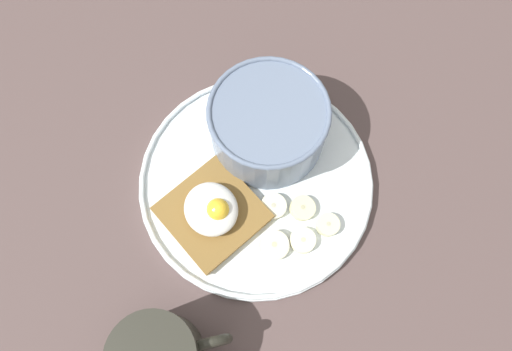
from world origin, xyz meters
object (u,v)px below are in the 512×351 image
(oatmeal_bowl, at_px, (268,124))
(banana_slice_front, at_px, (302,208))
(banana_slice_inner, at_px, (276,205))
(banana_slice_left, at_px, (303,240))
(poached_egg, at_px, (212,209))
(banana_slice_back, at_px, (274,245))
(toast_slice, at_px, (212,213))
(banana_slice_right, at_px, (328,225))

(oatmeal_bowl, relative_size, banana_slice_front, 3.34)
(oatmeal_bowl, bearing_deg, banana_slice_inner, -25.62)
(banana_slice_front, distance_m, banana_slice_left, 0.04)
(oatmeal_bowl, height_order, banana_slice_inner, oatmeal_bowl)
(poached_egg, relative_size, banana_slice_front, 1.55)
(banana_slice_left, distance_m, banana_slice_back, 0.03)
(poached_egg, relative_size, banana_slice_inner, 1.96)
(banana_slice_inner, bearing_deg, oatmeal_bowl, 154.38)
(toast_slice, relative_size, banana_slice_right, 3.24)
(toast_slice, bearing_deg, banana_slice_inner, 66.58)
(oatmeal_bowl, xyz_separation_m, banana_slice_left, (0.13, -0.03, -0.03))
(banana_slice_front, xyz_separation_m, banana_slice_left, (0.03, -0.02, -0.00))
(banana_slice_back, distance_m, banana_slice_right, 0.07)
(oatmeal_bowl, bearing_deg, poached_egg, -64.23)
(poached_egg, xyz_separation_m, banana_slice_inner, (0.03, 0.07, -0.02))
(poached_egg, bearing_deg, banana_slice_back, 30.46)
(banana_slice_right, bearing_deg, toast_slice, -127.44)
(oatmeal_bowl, relative_size, poached_egg, 2.16)
(poached_egg, xyz_separation_m, banana_slice_right, (0.08, 0.10, -0.02))
(banana_slice_front, bearing_deg, banana_slice_inner, -130.19)
(toast_slice, distance_m, poached_egg, 0.02)
(banana_slice_front, bearing_deg, banana_slice_left, -32.79)
(poached_egg, height_order, banana_slice_front, poached_egg)
(toast_slice, relative_size, banana_slice_left, 3.41)
(oatmeal_bowl, xyz_separation_m, banana_slice_front, (0.10, -0.01, -0.03))
(toast_slice, xyz_separation_m, banana_slice_front, (0.05, 0.09, -0.00))
(banana_slice_left, bearing_deg, banana_slice_back, -111.80)
(toast_slice, bearing_deg, banana_slice_right, 52.56)
(banana_slice_inner, bearing_deg, poached_egg, -112.94)
(poached_egg, relative_size, banana_slice_right, 1.78)
(banana_slice_back, bearing_deg, banana_slice_front, 110.74)
(toast_slice, distance_m, banana_slice_back, 0.08)
(toast_slice, bearing_deg, banana_slice_back, 30.59)
(banana_slice_front, bearing_deg, banana_slice_back, -69.26)
(poached_egg, relative_size, banana_slice_left, 1.87)
(banana_slice_front, distance_m, banana_slice_right, 0.03)
(toast_slice, distance_m, banana_slice_left, 0.11)
(banana_slice_inner, bearing_deg, banana_slice_right, 36.01)
(banana_slice_left, xyz_separation_m, banana_slice_inner, (-0.05, -0.00, 0.00))
(banana_slice_left, relative_size, banana_slice_inner, 1.05)
(banana_slice_back, xyz_separation_m, banana_slice_right, (0.01, 0.06, -0.00))
(banana_slice_left, distance_m, banana_slice_inner, 0.05)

